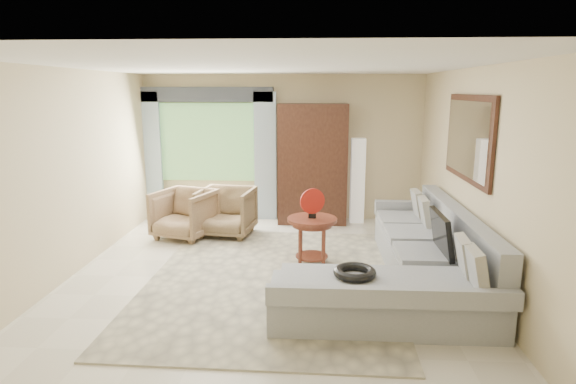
# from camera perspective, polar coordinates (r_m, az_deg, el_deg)

# --- Properties ---
(ground) EXTENTS (6.00, 6.00, 0.00)m
(ground) POSITION_cam_1_polar(r_m,az_deg,el_deg) (6.15, -2.55, -10.28)
(ground) COLOR silver
(ground) RESTS_ON ground
(area_rug) EXTENTS (3.08, 4.06, 0.02)m
(area_rug) POSITION_cam_1_polar(r_m,az_deg,el_deg) (6.11, -2.03, -10.32)
(area_rug) COLOR #BFB697
(area_rug) RESTS_ON ground
(sectional_sofa) EXTENTS (2.30, 3.46, 0.90)m
(sectional_sofa) POSITION_cam_1_polar(r_m,az_deg,el_deg) (5.97, 14.72, -8.45)
(sectional_sofa) COLOR #9C9FA4
(sectional_sofa) RESTS_ON ground
(tv_screen) EXTENTS (0.14, 0.74, 0.48)m
(tv_screen) POSITION_cam_1_polar(r_m,az_deg,el_deg) (5.81, 17.73, -4.69)
(tv_screen) COLOR black
(tv_screen) RESTS_ON sectional_sofa
(garden_hose) EXTENTS (0.43, 0.43, 0.09)m
(garden_hose) POSITION_cam_1_polar(r_m,az_deg,el_deg) (4.92, 7.91, -9.40)
(garden_hose) COLOR black
(garden_hose) RESTS_ON sectional_sofa
(coffee_table) EXTENTS (0.66, 0.66, 0.66)m
(coffee_table) POSITION_cam_1_polar(r_m,az_deg,el_deg) (6.49, 2.86, -5.78)
(coffee_table) COLOR #521F15
(coffee_table) RESTS_ON ground
(red_disc) EXTENTS (0.33, 0.14, 0.34)m
(red_disc) POSITION_cam_1_polar(r_m,az_deg,el_deg) (6.35, 2.91, -1.09)
(red_disc) COLOR #A11910
(red_disc) RESTS_ON coffee_table
(armchair_left) EXTENTS (1.06, 1.08, 0.78)m
(armchair_left) POSITION_cam_1_polar(r_m,az_deg,el_deg) (7.87, -12.18, -2.54)
(armchair_left) COLOR olive
(armchair_left) RESTS_ON ground
(armchair_right) EXTENTS (0.95, 0.97, 0.78)m
(armchair_right) POSITION_cam_1_polar(r_m,az_deg,el_deg) (7.86, -7.33, -2.35)
(armchair_right) COLOR olive
(armchair_right) RESTS_ON ground
(potted_plant) EXTENTS (0.56, 0.52, 0.52)m
(potted_plant) POSITION_cam_1_polar(r_m,az_deg,el_deg) (8.95, -13.59, -1.68)
(potted_plant) COLOR #999999
(potted_plant) RESTS_ON ground
(armoire) EXTENTS (1.20, 0.55, 2.10)m
(armoire) POSITION_cam_1_polar(r_m,az_deg,el_deg) (8.47, 2.93, 3.32)
(armoire) COLOR black
(armoire) RESTS_ON ground
(floor_lamp) EXTENTS (0.24, 0.24, 1.50)m
(floor_lamp) POSITION_cam_1_polar(r_m,az_deg,el_deg) (8.62, 8.23, 1.33)
(floor_lamp) COLOR silver
(floor_lamp) RESTS_ON ground
(window) EXTENTS (1.80, 0.04, 1.40)m
(window) POSITION_cam_1_polar(r_m,az_deg,el_deg) (8.89, -9.45, 5.86)
(window) COLOR #669E59
(window) RESTS_ON wall_back
(curtain_left) EXTENTS (0.40, 0.08, 2.30)m
(curtain_left) POSITION_cam_1_polar(r_m,az_deg,el_deg) (9.12, -15.98, 4.13)
(curtain_left) COLOR #9EB7CC
(curtain_left) RESTS_ON ground
(curtain_right) EXTENTS (0.40, 0.08, 2.30)m
(curtain_right) POSITION_cam_1_polar(r_m,az_deg,el_deg) (8.66, -2.71, 4.18)
(curtain_right) COLOR #9EB7CC
(curtain_right) RESTS_ON ground
(valance) EXTENTS (2.40, 0.12, 0.26)m
(valance) POSITION_cam_1_polar(r_m,az_deg,el_deg) (8.77, -9.74, 11.33)
(valance) COLOR #1E232D
(valance) RESTS_ON wall_back
(wall_mirror) EXTENTS (0.05, 1.70, 1.05)m
(wall_mirror) POSITION_cam_1_polar(r_m,az_deg,el_deg) (6.32, 20.58, 5.98)
(wall_mirror) COLOR black
(wall_mirror) RESTS_ON wall_right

